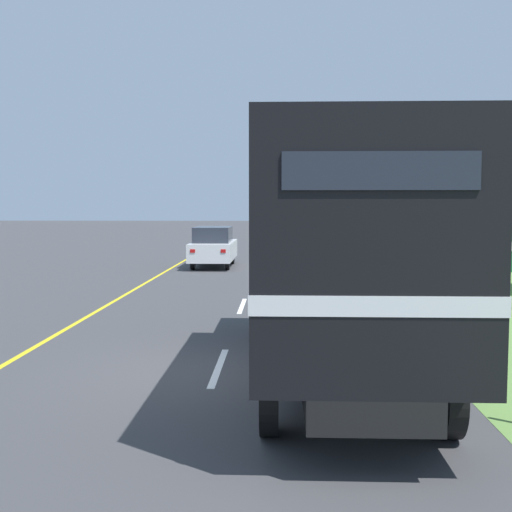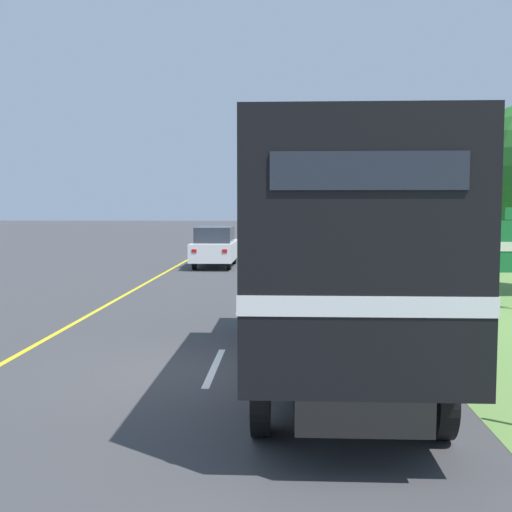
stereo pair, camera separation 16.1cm
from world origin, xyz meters
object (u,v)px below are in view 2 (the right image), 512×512
(lead_car_white, at_px, (215,246))
(highway_sign, at_px, (490,248))
(horse_trailer_truck, at_px, (335,250))
(roadside_tree_mid, at_px, (469,187))
(roadside_tree_far, at_px, (466,188))

(lead_car_white, xyz_separation_m, highway_sign, (8.48, -11.22, 0.71))
(horse_trailer_truck, height_order, roadside_tree_mid, roadside_tree_mid)
(lead_car_white, relative_size, roadside_tree_far, 0.82)
(lead_car_white, bearing_deg, roadside_tree_far, 32.78)
(roadside_tree_far, bearing_deg, roadside_tree_mid, -104.59)
(lead_car_white, distance_m, roadside_tree_mid, 11.54)
(lead_car_white, distance_m, roadside_tree_far, 16.05)
(horse_trailer_truck, xyz_separation_m, highway_sign, (4.58, 7.06, -0.43))
(horse_trailer_truck, xyz_separation_m, roadside_tree_mid, (7.32, 18.90, 1.49))
(highway_sign, height_order, roadside_tree_mid, roadside_tree_mid)
(roadside_tree_mid, xyz_separation_m, roadside_tree_far, (2.06, 7.93, 0.16))
(highway_sign, xyz_separation_m, roadside_tree_mid, (2.74, 11.84, 1.92))
(roadside_tree_mid, bearing_deg, highway_sign, -103.02)
(horse_trailer_truck, height_order, roadside_tree_far, roadside_tree_far)
(horse_trailer_truck, distance_m, roadside_tree_far, 28.48)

